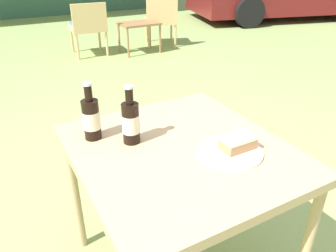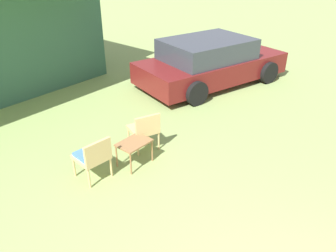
{
  "view_description": "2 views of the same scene",
  "coord_description": "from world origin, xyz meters",
  "px_view_note": "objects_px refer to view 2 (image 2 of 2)",
  "views": [
    {
      "loc": [
        -0.57,
        -0.94,
        1.4
      ],
      "look_at": [
        0.0,
        0.1,
        0.77
      ],
      "focal_mm": 35.0,
      "sensor_mm": 36.0,
      "label": 1
    },
    {
      "loc": [
        -1.83,
        0.15,
        3.45
      ],
      "look_at": [
        1.73,
        3.16,
        0.9
      ],
      "focal_mm": 35.0,
      "sensor_mm": 36.0,
      "label": 2
    }
  ],
  "objects_px": {
    "wicker_chair_cushioned": "(93,155)",
    "garden_side_table": "(134,145)",
    "parked_car": "(210,62)",
    "wicker_chair_plain": "(145,128)"
  },
  "relations": [
    {
      "from": "wicker_chair_plain",
      "to": "garden_side_table",
      "type": "bearing_deg",
      "value": 43.94
    },
    {
      "from": "parked_car",
      "to": "wicker_chair_plain",
      "type": "xyz_separation_m",
      "value": [
        -3.75,
        -1.03,
        -0.17
      ]
    },
    {
      "from": "parked_car",
      "to": "wicker_chair_cushioned",
      "type": "distance_m",
      "value": 5.08
    },
    {
      "from": "parked_car",
      "to": "wicker_chair_cushioned",
      "type": "xyz_separation_m",
      "value": [
        -4.97,
        -1.02,
        -0.17
      ]
    },
    {
      "from": "parked_car",
      "to": "wicker_chair_cushioned",
      "type": "height_order",
      "value": "parked_car"
    },
    {
      "from": "wicker_chair_cushioned",
      "to": "wicker_chair_plain",
      "type": "bearing_deg",
      "value": -176.5
    },
    {
      "from": "wicker_chair_plain",
      "to": "garden_side_table",
      "type": "distance_m",
      "value": 0.54
    },
    {
      "from": "wicker_chair_cushioned",
      "to": "garden_side_table",
      "type": "relative_size",
      "value": 1.32
    },
    {
      "from": "parked_car",
      "to": "wicker_chair_plain",
      "type": "relative_size",
      "value": 5.95
    },
    {
      "from": "wicker_chair_cushioned",
      "to": "parked_car",
      "type": "bearing_deg",
      "value": -164.17
    }
  ]
}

